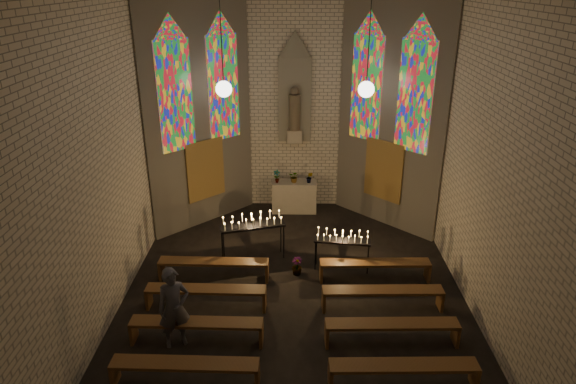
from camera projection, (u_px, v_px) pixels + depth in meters
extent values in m
plane|color=black|center=(294.00, 313.00, 11.53)|extent=(12.00, 12.00, 0.00)
cube|color=beige|center=(295.00, 99.00, 15.68)|extent=(8.00, 0.02, 7.00)
cube|color=beige|center=(94.00, 166.00, 10.20)|extent=(0.02, 12.00, 7.00)
cube|color=beige|center=(497.00, 168.00, 10.12)|extent=(0.02, 12.00, 7.00)
cube|color=beige|center=(198.00, 109.00, 14.56)|extent=(2.72, 2.72, 7.00)
cube|color=beige|center=(392.00, 109.00, 14.50)|extent=(2.72, 2.72, 7.00)
cube|color=#4C3F8C|center=(175.00, 97.00, 13.74)|extent=(0.78, 0.78, 3.00)
cube|color=#4C3F8C|center=(223.00, 88.00, 14.78)|extent=(0.78, 0.78, 3.00)
cube|color=#4C3F8C|center=(367.00, 88.00, 14.74)|extent=(0.78, 0.78, 3.00)
cube|color=#4C3F8C|center=(415.00, 97.00, 13.67)|extent=(0.78, 0.78, 3.00)
cube|color=brown|center=(206.00, 170.00, 15.15)|extent=(0.95, 0.95, 1.80)
cube|color=brown|center=(384.00, 170.00, 15.10)|extent=(0.95, 0.95, 1.80)
cube|color=gray|center=(295.00, 100.00, 15.61)|extent=(1.00, 0.12, 2.60)
cone|color=gray|center=(295.00, 44.00, 14.97)|extent=(1.00, 1.00, 0.80)
cube|color=#AEA38E|center=(295.00, 136.00, 15.91)|extent=(0.45, 0.30, 0.40)
cylinder|color=brown|center=(295.00, 112.00, 15.62)|extent=(0.36, 0.36, 1.10)
sphere|color=brown|center=(295.00, 91.00, 15.36)|extent=(0.26, 0.26, 0.26)
sphere|color=white|center=(224.00, 89.00, 13.68)|extent=(0.44, 0.44, 0.44)
cylinder|color=black|center=(221.00, 34.00, 13.14)|extent=(0.02, 0.02, 2.80)
sphere|color=white|center=(366.00, 89.00, 13.64)|extent=(0.44, 0.44, 0.44)
cylinder|color=black|center=(369.00, 35.00, 13.10)|extent=(0.02, 0.02, 2.80)
cube|color=#AEA38E|center=(294.00, 196.00, 16.35)|extent=(1.40, 0.60, 1.00)
imported|color=#4C723F|center=(277.00, 176.00, 16.01)|extent=(0.25, 0.19, 0.42)
imported|color=#4C723F|center=(294.00, 177.00, 16.04)|extent=(0.42, 0.40, 0.37)
imported|color=#4C723F|center=(310.00, 177.00, 16.00)|extent=(0.23, 0.20, 0.37)
imported|color=#4C723F|center=(297.00, 266.00, 12.93)|extent=(0.33, 0.33, 0.47)
cube|color=black|center=(253.00, 226.00, 13.35)|extent=(1.75, 0.85, 0.05)
cylinder|color=black|center=(224.00, 250.00, 13.21)|extent=(0.03, 0.03, 0.96)
cylinder|color=black|center=(284.00, 242.00, 13.59)|extent=(0.03, 0.03, 0.96)
cylinder|color=black|center=(222.00, 244.00, 13.49)|extent=(0.03, 0.03, 0.96)
cylinder|color=black|center=(281.00, 237.00, 13.87)|extent=(0.03, 0.03, 0.96)
cube|color=black|center=(342.00, 241.00, 12.94)|extent=(1.45, 0.52, 0.04)
cylinder|color=black|center=(315.00, 256.00, 13.07)|extent=(0.03, 0.03, 0.80)
cylinder|color=black|center=(368.00, 260.00, 12.90)|extent=(0.03, 0.03, 0.80)
cylinder|color=black|center=(316.00, 251.00, 13.32)|extent=(0.03, 0.03, 0.80)
cylinder|color=black|center=(368.00, 255.00, 13.14)|extent=(0.03, 0.03, 0.80)
cube|color=#583619|center=(213.00, 262.00, 12.64)|extent=(2.72, 0.44, 0.07)
cube|color=#583619|center=(161.00, 269.00, 12.78)|extent=(0.07, 0.38, 0.49)
cube|color=#583619|center=(267.00, 271.00, 12.69)|extent=(0.07, 0.38, 0.49)
cube|color=#583619|center=(375.00, 263.00, 12.60)|extent=(2.72, 0.44, 0.07)
cube|color=#583619|center=(321.00, 272.00, 12.68)|extent=(0.07, 0.38, 0.49)
cube|color=#583619|center=(428.00, 271.00, 12.70)|extent=(0.07, 0.38, 0.49)
cube|color=#583619|center=(206.00, 289.00, 11.53)|extent=(2.72, 0.44, 0.07)
cube|color=#583619|center=(149.00, 297.00, 11.67)|extent=(0.07, 0.38, 0.49)
cube|color=#583619|center=(264.00, 299.00, 11.59)|extent=(0.07, 0.38, 0.49)
cube|color=#583619|center=(383.00, 290.00, 11.49)|extent=(2.72, 0.44, 0.07)
cube|color=#583619|center=(324.00, 300.00, 11.57)|extent=(0.07, 0.38, 0.49)
cube|color=#583619|center=(440.00, 299.00, 11.60)|extent=(0.07, 0.38, 0.49)
cube|color=#583619|center=(196.00, 322.00, 10.43)|extent=(2.72, 0.44, 0.07)
cube|color=#583619|center=(133.00, 331.00, 10.57)|extent=(0.07, 0.38, 0.49)
cube|color=#583619|center=(261.00, 334.00, 10.48)|extent=(0.07, 0.38, 0.49)
cube|color=#583619|center=(392.00, 324.00, 10.39)|extent=(2.72, 0.44, 0.07)
cube|color=#583619|center=(327.00, 334.00, 10.47)|extent=(0.07, 0.38, 0.49)
cube|color=#583619|center=(456.00, 333.00, 10.49)|extent=(0.07, 0.38, 0.49)
cube|color=#583619|center=(185.00, 364.00, 9.32)|extent=(2.72, 0.44, 0.07)
cube|color=#583619|center=(115.00, 372.00, 9.46)|extent=(0.07, 0.38, 0.49)
cube|color=#583619|center=(257.00, 376.00, 9.38)|extent=(0.07, 0.38, 0.49)
cube|color=#583619|center=(404.00, 365.00, 9.28)|extent=(2.72, 0.44, 0.07)
cube|color=#583619|center=(331.00, 377.00, 9.36)|extent=(0.07, 0.38, 0.49)
cube|color=#583619|center=(475.00, 375.00, 9.39)|extent=(0.07, 0.38, 0.49)
imported|color=#484852|center=(174.00, 308.00, 10.23)|extent=(0.76, 0.65, 1.76)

